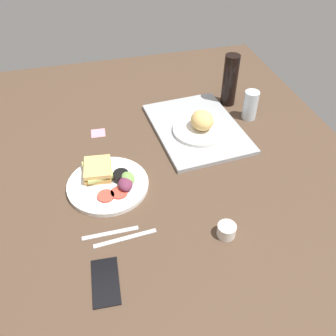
% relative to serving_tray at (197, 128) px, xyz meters
% --- Properties ---
extents(ground_plane, '(1.90, 1.50, 0.03)m').
position_rel_serving_tray_xyz_m(ground_plane, '(0.22, -0.21, -0.02)').
color(ground_plane, '#4C3828').
extents(serving_tray, '(0.47, 0.36, 0.02)m').
position_rel_serving_tray_xyz_m(serving_tray, '(0.00, 0.00, 0.00)').
color(serving_tray, '#9EA0A3').
rests_on(serving_tray, ground_plane).
extents(bread_plate_near, '(0.21, 0.21, 0.08)m').
position_rel_serving_tray_xyz_m(bread_plate_near, '(0.03, 0.00, 0.04)').
color(bread_plate_near, white).
rests_on(bread_plate_near, serving_tray).
extents(plate_with_salad, '(0.28, 0.28, 0.05)m').
position_rel_serving_tray_xyz_m(plate_with_salad, '(0.23, -0.39, 0.01)').
color(plate_with_salad, white).
rests_on(plate_with_salad, ground_plane).
extents(drinking_glass, '(0.06, 0.06, 0.12)m').
position_rel_serving_tray_xyz_m(drinking_glass, '(-0.03, 0.24, 0.05)').
color(drinking_glass, silver).
rests_on(drinking_glass, ground_plane).
extents(soda_bottle, '(0.06, 0.06, 0.23)m').
position_rel_serving_tray_xyz_m(soda_bottle, '(-0.16, 0.20, 0.10)').
color(soda_bottle, black).
rests_on(soda_bottle, ground_plane).
extents(espresso_cup, '(0.06, 0.06, 0.04)m').
position_rel_serving_tray_xyz_m(espresso_cup, '(0.53, -0.08, 0.01)').
color(espresso_cup, silver).
rests_on(espresso_cup, ground_plane).
extents(fork, '(0.01, 0.17, 0.01)m').
position_rel_serving_tray_xyz_m(fork, '(0.44, -0.41, -0.01)').
color(fork, '#B7B7BC').
rests_on(fork, ground_plane).
extents(knife, '(0.03, 0.19, 0.01)m').
position_rel_serving_tray_xyz_m(knife, '(0.47, -0.37, -0.01)').
color(knife, '#B7B7BC').
rests_on(knife, ground_plane).
extents(cell_phone, '(0.15, 0.08, 0.01)m').
position_rel_serving_tray_xyz_m(cell_phone, '(0.59, -0.45, -0.00)').
color(cell_phone, black).
rests_on(cell_phone, ground_plane).
extents(sticky_note, '(0.06, 0.06, 0.00)m').
position_rel_serving_tray_xyz_m(sticky_note, '(-0.08, -0.39, -0.01)').
color(sticky_note, pink).
rests_on(sticky_note, ground_plane).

